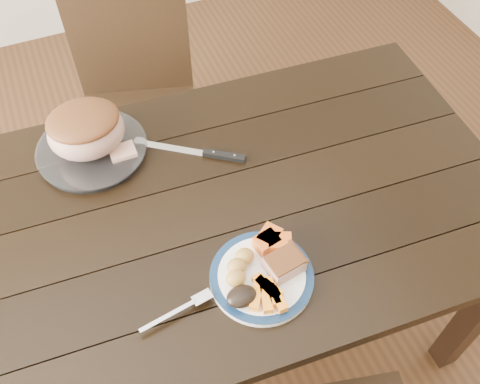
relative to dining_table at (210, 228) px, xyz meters
name	(u,v)px	position (x,y,z in m)	size (l,w,h in m)	color
ground	(218,326)	(0.00, 0.00, -0.66)	(4.00, 4.00, 0.00)	#472B16
dining_table	(210,228)	(0.00, 0.00, 0.00)	(1.65, 0.99, 0.75)	black
chair_far	(137,96)	(-0.02, 0.73, -0.13)	(0.52, 0.53, 0.93)	black
dinner_plate	(262,277)	(0.04, -0.24, 0.10)	(0.24, 0.24, 0.02)	white
plate_rim	(262,275)	(0.04, -0.24, 0.11)	(0.24, 0.24, 0.02)	#0C2240
serving_platter	(92,150)	(-0.23, 0.30, 0.10)	(0.30, 0.30, 0.02)	white
pork_slice	(284,264)	(0.10, -0.25, 0.13)	(0.08, 0.07, 0.04)	tan
roasted_potatoes	(239,267)	(0.00, -0.21, 0.13)	(0.09, 0.09, 0.04)	gold
carrot_batons	(267,293)	(0.03, -0.29, 0.12)	(0.09, 0.11, 0.02)	orange
pumpkin_wedges	(272,241)	(0.10, -0.18, 0.13)	(0.09, 0.09, 0.04)	orange
dark_mushroom	(242,296)	(-0.03, -0.28, 0.13)	(0.07, 0.05, 0.03)	black
fork	(182,309)	(-0.16, -0.25, 0.11)	(0.18, 0.04, 0.00)	silver
roast_joint	(86,131)	(-0.23, 0.30, 0.18)	(0.21, 0.18, 0.13)	tan
cut_slice	(123,152)	(-0.16, 0.25, 0.12)	(0.07, 0.06, 0.02)	tan
carving_knife	(210,154)	(0.07, 0.17, 0.10)	(0.27, 0.20, 0.01)	silver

